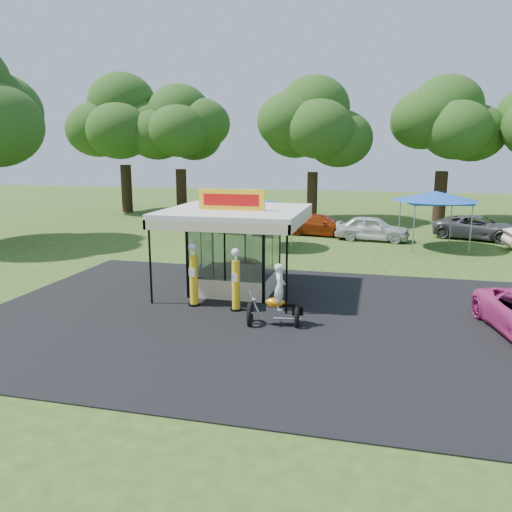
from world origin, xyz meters
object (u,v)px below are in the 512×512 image
object	(u,v)px
bg_car_c	(372,228)
gas_station_kiosk	(236,248)
kiosk_car	(249,267)
bg_car_d	(478,228)
tent_east	(435,196)
gas_pump_left	(194,276)
gas_pump_right	(236,281)
tent_west	(268,205)
bg_car_b	(320,225)
bg_car_a	(237,223)
motorcycle	(278,301)

from	to	relation	value
bg_car_c	gas_station_kiosk	bearing A→B (deg)	164.72
kiosk_car	bg_car_d	world-z (taller)	bg_car_d
bg_car_c	tent_east	bearing A→B (deg)	-111.90
gas_pump_left	tent_east	world-z (taller)	tent_east
bg_car_d	gas_pump_right	bearing A→B (deg)	169.49
kiosk_car	tent_west	bearing A→B (deg)	5.94
bg_car_c	gas_pump_right	bearing A→B (deg)	170.31
gas_pump_right	bg_car_c	size ratio (longest dim) A/B	0.50
tent_west	gas_pump_right	bearing A→B (deg)	-82.92
gas_pump_right	bg_car_b	xyz separation A→B (m)	(0.98, 17.30, -0.39)
bg_car_b	bg_car_c	bearing A→B (deg)	-101.73
gas_pump_right	gas_pump_left	bearing A→B (deg)	173.67
gas_pump_left	bg_car_b	xyz separation A→B (m)	(2.64, 17.11, -0.44)
bg_car_a	bg_car_d	world-z (taller)	bg_car_d
tent_west	gas_pump_left	bearing A→B (deg)	-90.78
motorcycle	bg_car_a	xyz separation A→B (m)	(-6.45, 17.92, -0.11)
gas_station_kiosk	bg_car_c	size ratio (longest dim) A/B	1.16
gas_station_kiosk	tent_west	distance (m)	9.55
gas_pump_right	kiosk_car	xyz separation A→B (m)	(-0.74, 4.78, -0.62)
bg_car_c	tent_west	xyz separation A→B (m)	(-5.99, -3.97, 1.76)
bg_car_d	tent_east	xyz separation A→B (m)	(-3.20, -3.91, 2.29)
kiosk_car	gas_pump_right	bearing A→B (deg)	-171.20
motorcycle	bg_car_c	distance (m)	17.42
gas_station_kiosk	tent_east	size ratio (longest dim) A/B	1.12
gas_pump_right	tent_west	xyz separation A→B (m)	(-1.50, 12.07, 1.45)
gas_station_kiosk	motorcycle	size ratio (longest dim) A/B	2.49
gas_station_kiosk	tent_west	world-z (taller)	gas_station_kiosk
motorcycle	bg_car_c	size ratio (longest dim) A/B	0.47
bg_car_a	bg_car_d	size ratio (longest dim) A/B	0.81
tent_west	tent_east	xyz separation A→B (m)	(9.47, 2.13, 0.50)
gas_station_kiosk	gas_pump_right	bearing A→B (deg)	-73.96
gas_pump_left	bg_car_c	size ratio (longest dim) A/B	0.52
tent_east	gas_pump_left	bearing A→B (deg)	-124.51
bg_car_b	bg_car_d	bearing A→B (deg)	-77.50
gas_pump_left	bg_car_d	distance (m)	22.06
bg_car_b	tent_west	xyz separation A→B (m)	(-2.48, -5.23, 1.84)
bg_car_b	tent_west	distance (m)	6.07
bg_car_b	motorcycle	bearing A→B (deg)	-169.73
motorcycle	tent_east	distance (m)	16.73
kiosk_car	bg_car_a	size ratio (longest dim) A/B	0.63
gas_pump_left	kiosk_car	size ratio (longest dim) A/B	0.86
kiosk_car	bg_car_a	distance (m)	12.62
gas_station_kiosk	bg_car_b	bearing A→B (deg)	83.34
bg_car_c	tent_west	distance (m)	7.40
gas_pump_right	bg_car_a	world-z (taller)	gas_pump_right
motorcycle	tent_west	world-z (taller)	tent_west
kiosk_car	tent_east	xyz separation A→B (m)	(8.72, 9.42, 2.57)
bg_car_a	gas_station_kiosk	bearing A→B (deg)	-153.83
bg_car_b	tent_west	bearing A→B (deg)	162.57
gas_station_kiosk	gas_pump_left	xyz separation A→B (m)	(-0.92, -2.39, -0.63)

